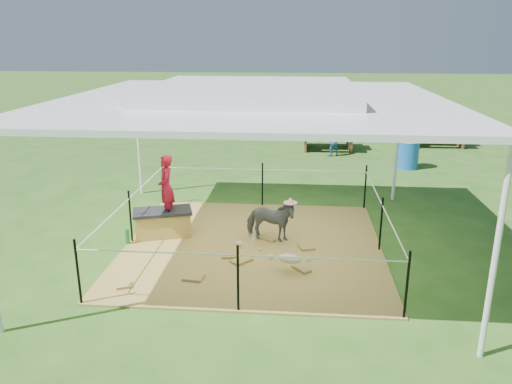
# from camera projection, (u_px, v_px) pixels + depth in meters

# --- Properties ---
(ground) EXTENTS (90.00, 90.00, 0.00)m
(ground) POSITION_uv_depth(u_px,v_px,m) (253.00, 246.00, 9.06)
(ground) COLOR #2D5919
(ground) RESTS_ON ground
(hay_patch) EXTENTS (4.60, 4.60, 0.03)m
(hay_patch) POSITION_uv_depth(u_px,v_px,m) (253.00, 246.00, 9.05)
(hay_patch) COLOR brown
(hay_patch) RESTS_ON ground
(canopy_tent) EXTENTS (6.30, 6.30, 2.90)m
(canopy_tent) POSITION_uv_depth(u_px,v_px,m) (253.00, 97.00, 8.25)
(canopy_tent) COLOR silver
(canopy_tent) RESTS_ON ground
(rope_fence) EXTENTS (4.54, 4.54, 1.00)m
(rope_fence) POSITION_uv_depth(u_px,v_px,m) (253.00, 213.00, 8.87)
(rope_fence) COLOR black
(rope_fence) RESTS_ON ground
(straw_bale) EXTENTS (1.11, 0.78, 0.45)m
(straw_bale) POSITION_uv_depth(u_px,v_px,m) (163.00, 224.00, 9.43)
(straw_bale) COLOR #9F743A
(straw_bale) RESTS_ON hay_patch
(dark_cloth) EXTENTS (1.20, 0.86, 0.06)m
(dark_cloth) POSITION_uv_depth(u_px,v_px,m) (162.00, 211.00, 9.35)
(dark_cloth) COLOR black
(dark_cloth) RESTS_ON straw_bale
(woman) EXTENTS (0.41, 0.51, 1.21)m
(woman) POSITION_uv_depth(u_px,v_px,m) (166.00, 182.00, 9.17)
(woman) COLOR #A5102A
(woman) RESTS_ON straw_bale
(green_bottle) EXTENTS (0.10, 0.10, 0.28)m
(green_bottle) POSITION_uv_depth(u_px,v_px,m) (127.00, 236.00, 9.07)
(green_bottle) COLOR #1A752E
(green_bottle) RESTS_ON hay_patch
(pony) EXTENTS (0.99, 0.58, 0.79)m
(pony) POSITION_uv_depth(u_px,v_px,m) (270.00, 221.00, 9.11)
(pony) COLOR #49494E
(pony) RESTS_ON hay_patch
(pink_hat) EXTENTS (0.25, 0.25, 0.11)m
(pink_hat) POSITION_uv_depth(u_px,v_px,m) (270.00, 197.00, 8.98)
(pink_hat) COLOR pink
(pink_hat) RESTS_ON pony
(foal) EXTENTS (1.06, 0.77, 0.53)m
(foal) POSITION_uv_depth(u_px,v_px,m) (289.00, 257.00, 7.93)
(foal) COLOR #C4B18F
(foal) RESTS_ON hay_patch
(trash_barrel) EXTENTS (0.61, 0.61, 0.94)m
(trash_barrel) POSITION_uv_depth(u_px,v_px,m) (408.00, 152.00, 14.30)
(trash_barrel) COLOR blue
(trash_barrel) RESTS_ON ground
(picnic_table_near) EXTENTS (1.93, 1.41, 0.79)m
(picnic_table_near) POSITION_uv_depth(u_px,v_px,m) (327.00, 137.00, 16.78)
(picnic_table_near) COLOR brown
(picnic_table_near) RESTS_ON ground
(picnic_table_far) EXTENTS (2.05, 1.49, 0.84)m
(picnic_table_far) POSITION_uv_depth(u_px,v_px,m) (435.00, 133.00, 17.40)
(picnic_table_far) COLOR brown
(picnic_table_far) RESTS_ON ground
(distant_person) EXTENTS (0.60, 0.55, 1.01)m
(distant_person) POSITION_uv_depth(u_px,v_px,m) (332.00, 140.00, 15.79)
(distant_person) COLOR #2E6DAE
(distant_person) RESTS_ON ground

